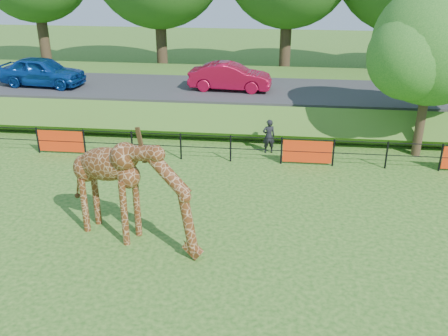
{
  "coord_description": "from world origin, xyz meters",
  "views": [
    {
      "loc": [
        1.88,
        -10.25,
        7.72
      ],
      "look_at": [
        0.35,
        2.75,
        2.0
      ],
      "focal_mm": 40.0,
      "sensor_mm": 36.0,
      "label": 1
    }
  ],
  "objects_px": {
    "visitor": "(269,136)",
    "tree_east": "(435,50)",
    "giraffe": "(133,192)",
    "car_red": "(230,77)",
    "car_blue": "(42,71)"
  },
  "relations": [
    {
      "from": "giraffe",
      "to": "visitor",
      "type": "height_order",
      "value": "giraffe"
    },
    {
      "from": "car_blue",
      "to": "car_red",
      "type": "xyz_separation_m",
      "value": [
        9.48,
        0.27,
        -0.07
      ]
    },
    {
      "from": "visitor",
      "to": "tree_east",
      "type": "relative_size",
      "value": 0.21
    },
    {
      "from": "car_blue",
      "to": "tree_east",
      "type": "bearing_deg",
      "value": -96.25
    },
    {
      "from": "car_blue",
      "to": "car_red",
      "type": "bearing_deg",
      "value": -82.52
    },
    {
      "from": "giraffe",
      "to": "car_blue",
      "type": "xyz_separation_m",
      "value": [
        -8.03,
        11.64,
        0.59
      ]
    },
    {
      "from": "car_blue",
      "to": "car_red",
      "type": "distance_m",
      "value": 9.49
    },
    {
      "from": "visitor",
      "to": "giraffe",
      "type": "bearing_deg",
      "value": 50.07
    },
    {
      "from": "giraffe",
      "to": "car_red",
      "type": "relative_size",
      "value": 1.1
    },
    {
      "from": "car_red",
      "to": "visitor",
      "type": "height_order",
      "value": "car_red"
    },
    {
      "from": "car_red",
      "to": "tree_east",
      "type": "height_order",
      "value": "tree_east"
    },
    {
      "from": "car_red",
      "to": "visitor",
      "type": "bearing_deg",
      "value": -152.14
    },
    {
      "from": "car_red",
      "to": "car_blue",
      "type": "bearing_deg",
      "value": 94.86
    },
    {
      "from": "car_blue",
      "to": "visitor",
      "type": "relative_size",
      "value": 2.98
    },
    {
      "from": "giraffe",
      "to": "visitor",
      "type": "xyz_separation_m",
      "value": [
        3.54,
        7.35,
        -0.84
      ]
    }
  ]
}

